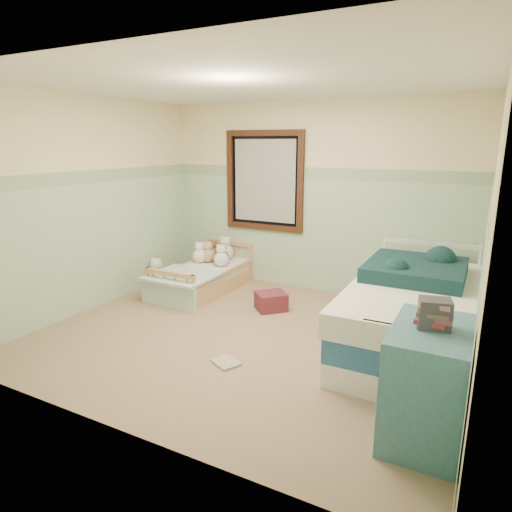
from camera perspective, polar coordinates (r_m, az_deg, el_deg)
The scene contains 29 objects.
floor at distance 4.74m, azimuth -1.01°, elevation -10.30°, with size 4.20×3.60×0.02m, color brown.
ceiling at distance 4.34m, azimuth -1.17°, elevation 21.55°, with size 4.20×3.60×0.02m, color white.
wall_back at distance 5.99m, azimuth 7.25°, elevation 7.35°, with size 4.20×0.04×2.50m, color beige.
wall_front at distance 2.95m, azimuth -18.08°, elevation -0.34°, with size 4.20×0.04×2.50m, color beige.
wall_left at distance 5.67m, azimuth -20.18°, elevation 6.21°, with size 0.04×3.60×2.50m, color beige.
wall_right at distance 3.85m, azimuth 27.57°, elevation 2.03°, with size 0.04×3.60×2.50m, color beige.
wainscot_mint at distance 6.06m, azimuth 7.05°, elevation 2.64°, with size 4.20×0.01×1.50m, color #8DB38E.
border_strip at distance 5.95m, azimuth 7.29°, elevation 10.44°, with size 4.20×0.01×0.15m, color #3C7141.
window_frame at distance 6.21m, azimuth 1.04°, elevation 9.55°, with size 1.16×0.06×1.36m, color black.
window_blinds at distance 6.22m, azimuth 1.08°, elevation 9.56°, with size 0.92×0.01×1.12m, color #B9B8B1.
toddler_bed_frame at distance 6.16m, azimuth -6.71°, elevation -3.45°, with size 0.75×1.51×0.19m, color tan.
toddler_mattress at distance 6.11m, azimuth -6.75°, elevation -2.05°, with size 0.69×1.44×0.12m, color white.
patchwork_quilt at distance 5.72m, azimuth -9.40°, elevation -2.48°, with size 0.82×0.75×0.03m, color #6AA8DC.
plush_bed_brown at distance 6.55m, azimuth -5.42°, elevation 0.48°, with size 0.18×0.18×0.18m, color brown.
plush_bed_white at distance 6.44m, azimuth -3.93°, elevation 0.50°, with size 0.23×0.23×0.23m, color silver.
plush_bed_tan at distance 6.35m, azimuth -6.12°, elevation 0.09°, with size 0.20×0.20×0.20m, color tan.
plush_bed_dark at distance 6.23m, azimuth -4.36°, elevation -0.20°, with size 0.19×0.19×0.19m, color black.
plush_floor_cream at distance 6.43m, azimuth -12.58°, elevation -2.58°, with size 0.27×0.27×0.27m, color white.
plush_floor_tan at distance 5.92m, azimuth -13.20°, elevation -4.35°, with size 0.22×0.22×0.22m, color tan.
twin_bed_frame at distance 4.65m, azimuth 19.16°, elevation -9.98°, with size 1.08×2.16×0.22m, color white.
twin_boxspring at distance 4.57m, azimuth 19.38°, elevation -7.45°, with size 1.08×2.16×0.22m, color navy.
twin_mattress at distance 4.50m, azimuth 19.61°, elevation -4.84°, with size 1.13×2.21×0.22m, color white.
teal_blanket at distance 4.74m, azimuth 19.73°, elevation -1.62°, with size 0.92×0.97×0.14m, color black.
dresser at distance 3.31m, azimuth 21.04°, elevation -14.89°, with size 0.50×0.79×0.79m, color #34687D.
book_stack at distance 3.11m, azimuth 21.85°, elevation -6.86°, with size 0.20×0.15×0.20m, color #40261E.
red_pillow at distance 5.40m, azimuth 1.93°, elevation -5.79°, with size 0.34×0.30×0.21m, color #A0293D.
floor_book at distance 4.19m, azimuth -3.89°, elevation -13.43°, with size 0.25×0.19×0.02m, color gold.
extra_plush_0 at distance 6.12m, azimuth -4.47°, elevation -0.38°, with size 0.21×0.21×0.21m, color white.
extra_plush_1 at distance 6.34m, azimuth -7.21°, elevation 0.02°, with size 0.20×0.20×0.20m, color white.
Camera 1 is at (2.07, -3.78, 1.96)m, focal length 31.30 mm.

